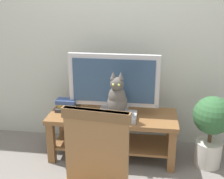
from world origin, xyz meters
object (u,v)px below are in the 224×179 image
object	(u,v)px
media_box	(117,116)
cat	(117,99)
potted_plant	(211,126)
book_stack	(67,105)
tv	(114,82)
tv_stand	(113,127)

from	to	relation	value
media_box	cat	bearing A→B (deg)	-85.36
potted_plant	cat	bearing A→B (deg)	-176.00
cat	book_stack	world-z (taller)	cat
tv	potted_plant	distance (m)	1.01
media_box	book_stack	size ratio (longest dim) A/B	1.59
book_stack	cat	bearing A→B (deg)	-16.43
tv_stand	book_stack	world-z (taller)	book_stack
tv_stand	potted_plant	distance (m)	0.95
tv	book_stack	size ratio (longest dim) A/B	3.85
media_box	book_stack	bearing A→B (deg)	164.97
tv	cat	xyz separation A→B (m)	(0.06, -0.17, -0.10)
tv	potted_plant	world-z (taller)	tv
media_box	tv_stand	bearing A→B (deg)	122.31
tv_stand	cat	bearing A→B (deg)	-60.95
tv	cat	bearing A→B (deg)	-71.60
media_box	potted_plant	distance (m)	0.89
tv	cat	size ratio (longest dim) A/B	2.09
tv_stand	media_box	bearing A→B (deg)	-57.69
book_stack	potted_plant	xyz separation A→B (m)	(1.42, -0.10, -0.09)
tv_stand	tv	xyz separation A→B (m)	(0.00, 0.07, 0.45)
tv_stand	media_box	world-z (taller)	media_box
tv_stand	tv	bearing A→B (deg)	89.98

